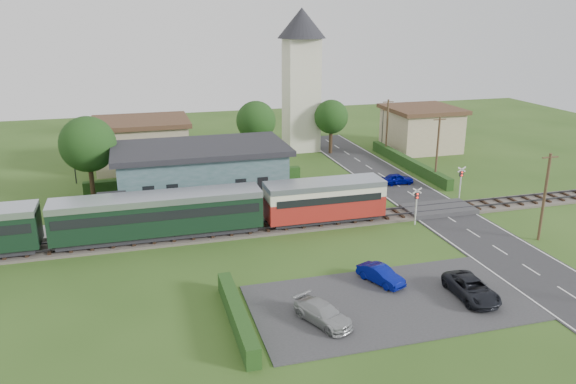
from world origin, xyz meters
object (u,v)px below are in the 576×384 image
object	(u,v)px
car_on_road	(397,179)
car_park_dark	(472,288)
crossing_signal_near	(417,201)
crossing_signal_far	(461,178)
pedestrian_far	(117,212)
house_east	(421,128)
car_park_silver	(323,313)
train	(116,218)
pedestrian_near	(272,198)
car_park_blue	(381,275)
house_west	(142,143)
station_building	(201,173)
church_tower	(301,70)
equipment_hut	(112,210)

from	to	relation	value
car_on_road	car_park_dark	xyz separation A→B (m)	(-6.47, -23.38, 0.08)
crossing_signal_near	crossing_signal_far	size ratio (longest dim) A/B	1.00
car_on_road	pedestrian_far	distance (m)	28.30
house_east	car_park_silver	size ratio (longest dim) A/B	2.20
train	car_on_road	xyz separation A→B (m)	(27.79, 8.49, -1.56)
crossing_signal_far	car_park_silver	xyz separation A→B (m)	(-19.83, -17.56, -1.48)
train	car_park_dark	xyz separation A→B (m)	(21.32, -14.88, -1.48)
car_on_road	pedestrian_near	bearing A→B (deg)	110.13
train	crossing_signal_far	xyz separation A→B (m)	(31.25, 2.39, -0.04)
car_park_blue	pedestrian_far	size ratio (longest dim) A/B	1.79
house_west	station_building	bearing A→B (deg)	-70.35
church_tower	car_park_blue	world-z (taller)	church_tower
station_building	train	xyz separation A→B (m)	(-7.65, -8.99, -0.52)
crossing_signal_far	equipment_hut	bearing A→B (deg)	178.54
train	car_park_silver	bearing A→B (deg)	-53.02
house_west	crossing_signal_far	size ratio (longest dim) A/B	3.30
house_west	pedestrian_far	world-z (taller)	house_west
car_park_silver	car_park_dark	bearing A→B (deg)	-22.25
car_park_blue	pedestrian_near	distance (m)	15.51
house_west	crossing_signal_far	world-z (taller)	house_west
crossing_signal_near	car_on_road	world-z (taller)	crossing_signal_near
pedestrian_near	crossing_signal_near	bearing A→B (deg)	150.61
car_park_blue	car_park_dark	xyz separation A→B (m)	(4.61, -3.38, 0.05)
train	car_park_blue	distance (m)	20.34
train	house_west	bearing A→B (deg)	83.42
station_building	church_tower	bearing A→B (deg)	48.59
car_on_road	pedestrian_far	world-z (taller)	pedestrian_far
equipment_hut	pedestrian_near	bearing A→B (deg)	1.57
church_tower	house_east	world-z (taller)	church_tower
car_park_dark	car_park_silver	bearing A→B (deg)	-176.59
church_tower	car_park_dark	world-z (taller)	church_tower
station_building	car_park_blue	world-z (taller)	station_building
house_west	pedestrian_near	bearing A→B (deg)	-61.71
equipment_hut	car_on_road	world-z (taller)	equipment_hut
car_park_dark	pedestrian_far	xyz separation A→B (m)	(-21.37, 18.36, 0.72)
train	church_tower	distance (m)	35.41
car_park_dark	pedestrian_near	bearing A→B (deg)	115.74
car_park_silver	car_on_road	bearing A→B (deg)	31.43
train	car_park_blue	bearing A→B (deg)	-34.53
equipment_hut	church_tower	size ratio (longest dim) A/B	0.14
house_west	crossing_signal_near	xyz separation A→B (m)	(21.40, -25.41, -0.65)
church_tower	pedestrian_near	xyz separation A→B (m)	(-9.54, -22.43, -8.80)
equipment_hut	house_east	distance (m)	42.41
car_on_road	car_park_blue	world-z (taller)	car_park_blue
train	house_west	world-z (taller)	house_west
pedestrian_near	train	bearing A→B (deg)	14.48
pedestrian_near	car_park_dark	bearing A→B (deg)	113.23
church_tower	car_park_blue	xyz separation A→B (m)	(-5.94, -37.50, -9.58)
station_building	pedestrian_near	xyz separation A→B (m)	(5.46, -5.42, -1.27)
church_tower	house_west	size ratio (longest dim) A/B	1.63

